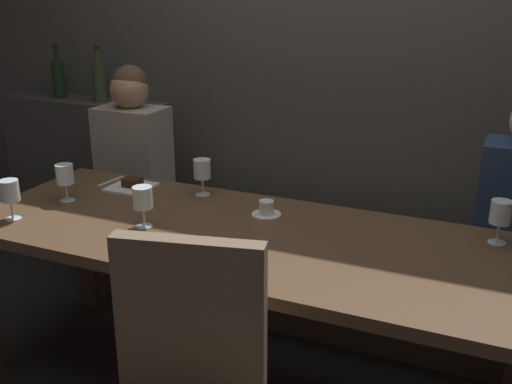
# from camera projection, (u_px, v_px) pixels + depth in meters

# --- Properties ---
(back_wall_tiled) EXTENTS (6.00, 0.12, 3.00)m
(back_wall_tiled) POSITION_uv_depth(u_px,v_px,m) (342.00, 9.00, 3.13)
(back_wall_tiled) COLOR #4C4944
(back_wall_tiled) RESTS_ON ground
(back_counter) EXTENTS (1.10, 0.28, 0.95)m
(back_counter) POSITION_uv_depth(u_px,v_px,m) (91.00, 173.00, 3.90)
(back_counter) COLOR #413E3A
(back_counter) RESTS_ON ground
(dining_table) EXTENTS (2.20, 0.84, 0.74)m
(dining_table) POSITION_uv_depth(u_px,v_px,m) (242.00, 253.00, 2.36)
(dining_table) COLOR #493422
(dining_table) RESTS_ON ground
(banquette_bench) EXTENTS (2.50, 0.44, 0.45)m
(banquette_bench) POSITION_uv_depth(u_px,v_px,m) (301.00, 275.00, 3.10)
(banquette_bench) COLOR #4A3C2E
(banquette_bench) RESTS_ON ground
(diner_redhead) EXTENTS (0.36, 0.24, 0.78)m
(diner_redhead) POSITION_uv_depth(u_px,v_px,m) (133.00, 144.00, 3.25)
(diner_redhead) COLOR #9E9384
(diner_redhead) RESTS_ON banquette_bench
(wine_bottle_dark_red) EXTENTS (0.08, 0.08, 0.33)m
(wine_bottle_dark_red) POSITION_uv_depth(u_px,v_px,m) (59.00, 78.00, 3.76)
(wine_bottle_dark_red) COLOR black
(wine_bottle_dark_red) RESTS_ON back_counter
(wine_bottle_pale_label) EXTENTS (0.08, 0.08, 0.33)m
(wine_bottle_pale_label) POSITION_uv_depth(u_px,v_px,m) (99.00, 82.00, 3.63)
(wine_bottle_pale_label) COLOR #384728
(wine_bottle_pale_label) RESTS_ON back_counter
(wine_glass_near_right) EXTENTS (0.08, 0.08, 0.16)m
(wine_glass_near_right) POSITION_uv_depth(u_px,v_px,m) (202.00, 171.00, 2.69)
(wine_glass_near_right) COLOR silver
(wine_glass_near_right) RESTS_ON dining_table
(wine_glass_far_right) EXTENTS (0.08, 0.08, 0.16)m
(wine_glass_far_right) POSITION_uv_depth(u_px,v_px,m) (143.00, 200.00, 2.34)
(wine_glass_far_right) COLOR silver
(wine_glass_far_right) RESTS_ON dining_table
(wine_glass_near_left) EXTENTS (0.08, 0.08, 0.16)m
(wine_glass_near_left) POSITION_uv_depth(u_px,v_px,m) (501.00, 213.00, 2.19)
(wine_glass_near_left) COLOR silver
(wine_glass_near_left) RESTS_ON dining_table
(wine_glass_center_back) EXTENTS (0.08, 0.08, 0.16)m
(wine_glass_center_back) POSITION_uv_depth(u_px,v_px,m) (65.00, 175.00, 2.61)
(wine_glass_center_back) COLOR silver
(wine_glass_center_back) RESTS_ON dining_table
(wine_glass_far_left) EXTENTS (0.08, 0.08, 0.16)m
(wine_glass_far_left) POSITION_uv_depth(u_px,v_px,m) (10.00, 192.00, 2.41)
(wine_glass_far_left) COLOR silver
(wine_glass_far_left) RESTS_ON dining_table
(espresso_cup) EXTENTS (0.12, 0.12, 0.06)m
(espresso_cup) POSITION_uv_depth(u_px,v_px,m) (266.00, 210.00, 2.48)
(espresso_cup) COLOR white
(espresso_cup) RESTS_ON dining_table
(dessert_plate) EXTENTS (0.19, 0.19, 0.05)m
(dessert_plate) POSITION_uv_depth(u_px,v_px,m) (132.00, 185.00, 2.81)
(dessert_plate) COLOR white
(dessert_plate) RESTS_ON dining_table
(fork_on_table) EXTENTS (0.03, 0.17, 0.01)m
(fork_on_table) POSITION_uv_depth(u_px,v_px,m) (111.00, 181.00, 2.90)
(fork_on_table) COLOR silver
(fork_on_table) RESTS_ON dining_table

